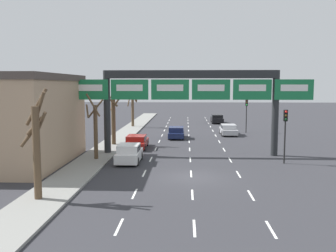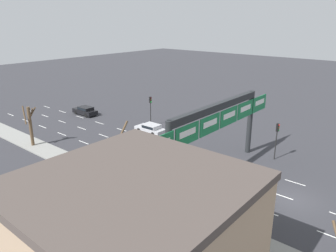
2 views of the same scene
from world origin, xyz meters
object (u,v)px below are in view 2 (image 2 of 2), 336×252
(tree_bare_second, at_px, (127,156))
(tree_bare_furthest, at_px, (30,124))
(car_white, at_px, (220,197))
(car_silver, at_px, (151,128))
(car_red, at_px, (158,175))
(sign_gantry, at_px, (217,122))
(traffic_light_mid_block, at_px, (277,134))
(tree_bare_closest, at_px, (193,186))
(traffic_light_near_gantry, at_px, (151,105))
(car_navy, at_px, (134,147))
(car_black, at_px, (85,110))

(tree_bare_second, bearing_deg, tree_bare_furthest, 91.48)
(car_white, height_order, car_silver, car_white)
(car_red, bearing_deg, tree_bare_furthest, 99.20)
(sign_gantry, bearing_deg, car_white, -143.98)
(traffic_light_mid_block, height_order, tree_bare_closest, tree_bare_closest)
(tree_bare_closest, height_order, tree_bare_second, tree_bare_second)
(car_silver, relative_size, tree_bare_closest, 0.82)
(sign_gantry, distance_m, tree_bare_second, 9.46)
(car_white, height_order, tree_bare_furthest, tree_bare_furthest)
(traffic_light_near_gantry, height_order, tree_bare_second, tree_bare_second)
(car_red, bearing_deg, car_white, -87.59)
(sign_gantry, height_order, car_white, sign_gantry)
(car_navy, height_order, traffic_light_near_gantry, traffic_light_near_gantry)
(sign_gantry, distance_m, tree_bare_furthest, 23.29)
(car_white, distance_m, car_red, 6.85)
(car_navy, distance_m, tree_bare_second, 8.69)
(car_red, bearing_deg, car_silver, 45.61)
(sign_gantry, xyz_separation_m, tree_bare_furthest, (-8.17, 21.64, -2.71))
(sign_gantry, relative_size, tree_bare_closest, 3.90)
(car_navy, relative_size, car_black, 0.91)
(car_white, relative_size, car_silver, 0.91)
(sign_gantry, height_order, car_red, sign_gantry)
(tree_bare_furthest, bearing_deg, car_navy, -59.32)
(traffic_light_mid_block, bearing_deg, car_navy, 123.08)
(car_silver, height_order, traffic_light_near_gantry, traffic_light_near_gantry)
(traffic_light_near_gantry, height_order, tree_bare_furthest, tree_bare_furthest)
(traffic_light_mid_block, xyz_separation_m, tree_bare_closest, (-15.22, 0.50, -0.30))
(car_navy, xyz_separation_m, car_black, (6.20, 17.88, 0.03))
(sign_gantry, bearing_deg, traffic_light_near_gantry, 64.89)
(car_red, bearing_deg, sign_gantry, -32.21)
(traffic_light_mid_block, height_order, tree_bare_second, tree_bare_second)
(car_white, relative_size, traffic_light_near_gantry, 0.91)
(car_white, xyz_separation_m, tree_bare_furthest, (-3.26, 25.21, 2.12))
(car_black, distance_m, tree_bare_second, 26.62)
(car_black, height_order, tree_bare_second, tree_bare_second)
(car_silver, xyz_separation_m, tree_bare_second, (-12.66, -8.76, 2.43))
(sign_gantry, xyz_separation_m, traffic_light_mid_block, (7.41, -3.29, -2.56))
(car_black, bearing_deg, tree_bare_closest, -111.96)
(car_silver, bearing_deg, car_navy, -153.20)
(car_black, relative_size, tree_bare_closest, 0.85)
(car_black, relative_size, tree_bare_furthest, 0.90)
(sign_gantry, bearing_deg, traffic_light_mid_block, -23.95)
(tree_bare_second, bearing_deg, car_red, -31.65)
(traffic_light_mid_block, bearing_deg, tree_bare_second, 151.77)
(car_navy, relative_size, tree_bare_second, 0.66)
(tree_bare_closest, xyz_separation_m, tree_bare_furthest, (-0.37, 24.44, 0.16))
(car_white, relative_size, tree_bare_furthest, 0.79)
(car_navy, distance_m, car_black, 18.92)
(traffic_light_mid_block, bearing_deg, traffic_light_near_gantry, 89.83)
(car_red, relative_size, traffic_light_near_gantry, 1.03)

